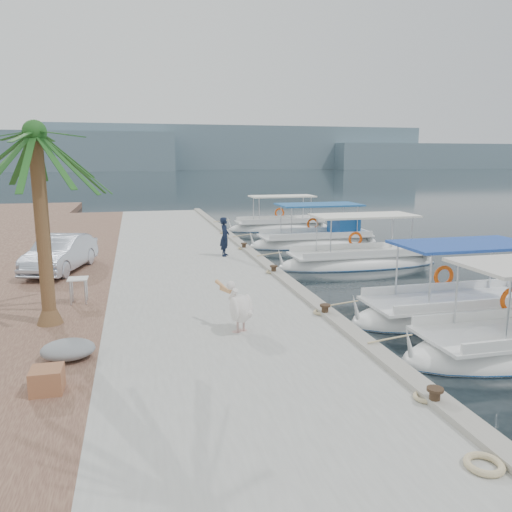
{
  "coord_description": "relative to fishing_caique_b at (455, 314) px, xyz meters",
  "views": [
    {
      "loc": [
        -5.1,
        -15.33,
        4.6
      ],
      "look_at": [
        -1.0,
        1.52,
        1.2
      ],
      "focal_mm": 35.0,
      "sensor_mm": 36.0,
      "label": 1
    }
  ],
  "objects": [
    {
      "name": "ground",
      "position": [
        -3.86,
        3.13,
        -0.12
      ],
      "size": [
        400.0,
        400.0,
        0.0
      ],
      "primitive_type": "plane",
      "color": "black",
      "rests_on": "ground"
    },
    {
      "name": "folding_table",
      "position": [
        -10.65,
        2.5,
        0.9
      ],
      "size": [
        0.55,
        0.55,
        0.73
      ],
      "color": "silver",
      "rests_on": "cobblestone_strip"
    },
    {
      "name": "fishing_caique_c",
      "position": [
        0.41,
        7.42,
        -0.0
      ],
      "size": [
        7.38,
        2.22,
        2.83
      ],
      "color": "white",
      "rests_on": "ground"
    },
    {
      "name": "cobblestone_strip",
      "position": [
        -11.86,
        8.13,
        0.13
      ],
      "size": [
        4.0,
        40.0,
        0.5
      ],
      "primitive_type": "cube",
      "color": "brown",
      "rests_on": "ground"
    },
    {
      "name": "tarp_bundle",
      "position": [
        -10.45,
        -1.76,
        0.58
      ],
      "size": [
        1.1,
        0.9,
        0.4
      ],
      "primitive_type": "ellipsoid",
      "color": "gray",
      "rests_on": "cobblestone_strip"
    },
    {
      "name": "wooden_crate",
      "position": [
        -10.63,
        -3.26,
        0.6
      ],
      "size": [
        0.55,
        0.55,
        0.44
      ],
      "primitive_type": "cube",
      "color": "brown",
      "rests_on": "cobblestone_strip"
    },
    {
      "name": "rope_coil",
      "position": [
        -4.55,
        -7.05,
        0.43
      ],
      "size": [
        0.54,
        0.54,
        0.1
      ],
      "primitive_type": "torus",
      "color": "#C6B284",
      "rests_on": "concrete_quay"
    },
    {
      "name": "date_palm",
      "position": [
        -11.18,
        0.74,
        5.04
      ],
      "size": [
        4.6,
        4.6,
        5.62
      ],
      "color": "brown",
      "rests_on": "cobblestone_strip"
    },
    {
      "name": "parked_car",
      "position": [
        -11.7,
        7.0,
        1.04
      ],
      "size": [
        2.43,
        4.25,
        1.33
      ],
      "primitive_type": "imported",
      "rotation": [
        0.0,
        0.0,
        -0.27
      ],
      "color": "#B4BCCE",
      "rests_on": "cobblestone_strip"
    },
    {
      "name": "quay_curb",
      "position": [
        -4.08,
        8.13,
        0.44
      ],
      "size": [
        0.44,
        40.0,
        0.12
      ],
      "primitive_type": "cube",
      "color": "gray",
      "rests_on": "concrete_quay"
    },
    {
      "name": "fishing_caique_e",
      "position": [
        0.19,
        18.92,
        0.0
      ],
      "size": [
        6.92,
        2.1,
        2.83
      ],
      "color": "white",
      "rests_on": "ground"
    },
    {
      "name": "fisherman",
      "position": [
        -5.3,
        8.47,
        1.2
      ],
      "size": [
        0.58,
        0.7,
        1.66
      ],
      "primitive_type": "imported",
      "rotation": [
        0.0,
        0.0,
        1.22
      ],
      "color": "black",
      "rests_on": "concrete_quay"
    },
    {
      "name": "mooring_bollards",
      "position": [
        -4.21,
        4.63,
        0.57
      ],
      "size": [
        0.28,
        20.28,
        0.33
      ],
      "color": "black",
      "rests_on": "concrete_quay"
    },
    {
      "name": "fishing_caique_b",
      "position": [
        0.0,
        0.0,
        0.0
      ],
      "size": [
        6.55,
        2.37,
        2.83
      ],
      "color": "white",
      "rests_on": "ground"
    },
    {
      "name": "distant_hills",
      "position": [
        25.75,
        204.63,
        7.49
      ],
      "size": [
        330.0,
        60.0,
        18.0
      ],
      "color": "slate",
      "rests_on": "ground"
    },
    {
      "name": "fishing_caique_d",
      "position": [
        0.46,
        12.71,
        0.06
      ],
      "size": [
        7.26,
        2.57,
        2.83
      ],
      "color": "white",
      "rests_on": "ground"
    },
    {
      "name": "concrete_quay",
      "position": [
        -6.86,
        8.13,
        0.13
      ],
      "size": [
        6.0,
        40.0,
        0.5
      ],
      "primitive_type": "cube",
      "color": "#9B9B96",
      "rests_on": "ground"
    },
    {
      "name": "pelican",
      "position": [
        -6.63,
        -0.96,
        0.98
      ],
      "size": [
        0.87,
        1.49,
        1.17
      ],
      "color": "tan",
      "rests_on": "concrete_quay"
    }
  ]
}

